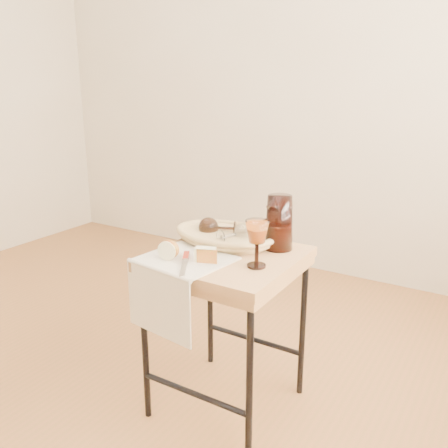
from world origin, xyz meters
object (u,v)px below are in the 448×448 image
Objects in this scene: goblet_lying_a at (220,228)px; goblet_lying_b at (234,235)px; tea_towel at (185,259)px; side_table at (227,332)px; bread_basket at (225,237)px; apple_half at (170,249)px; table_knife at (185,263)px; pitcher at (279,222)px; wine_goblet at (257,244)px.

goblet_lying_a is 0.10m from goblet_lying_b.
goblet_lying_a is 1.06× the size of goblet_lying_b.
tea_towel is at bearing -173.29° from goblet_lying_b.
goblet_lying_b reaches higher than side_table.
bread_basket is 5.02× the size of apple_half.
pitcher is at bearing 118.58° from table_knife.
table_knife is (-0.21, -0.13, -0.07)m from wine_goblet.
bread_basket is (0.02, 0.23, 0.02)m from tea_towel.
bread_basket is 0.23m from pitcher.
wine_goblet reaches higher than table_knife.
goblet_lying_b is at bearing -19.62° from bread_basket.
tea_towel is at bearing 70.13° from goblet_lying_a.
side_table is 1.71× the size of bread_basket.
wine_goblet reaches higher than goblet_lying_b.
pitcher reaches higher than bread_basket.
tea_towel is at bearing -177.03° from table_knife.
goblet_lying_a is 0.25m from pitcher.
bread_basket is at bearing 94.89° from goblet_lying_b.
tea_towel is 1.46× the size of table_knife.
bread_basket is at bearing 130.59° from goblet_lying_a.
tea_towel is 0.07m from apple_half.
wine_goblet is (0.26, -0.17, 0.03)m from goblet_lying_a.
goblet_lying_b is 1.65× the size of apple_half.
goblet_lying_b reaches higher than tea_towel.
goblet_lying_b is (0.06, -0.02, 0.03)m from bread_basket.
side_table is at bearing 160.16° from wine_goblet.
table_knife is at bearing -108.01° from side_table.
goblet_lying_b is at bearing 77.50° from tea_towel.
pitcher is 0.21m from wine_goblet.
goblet_lying_b is at bearing 101.65° from side_table.
tea_towel is at bearing -92.87° from bread_basket.
goblet_lying_b reaches higher than table_knife.
goblet_lying_b is at bearing 141.14° from wine_goblet.
side_table is 3.14× the size of table_knife.
goblet_lying_b is 0.27m from table_knife.
apple_half is 0.37× the size of table_knife.
goblet_lying_b is at bearing 139.40° from table_knife.
side_table is 0.37m from bread_basket.
side_table is at bearing -52.69° from bread_basket.
table_knife is at bearing 76.16° from goblet_lying_a.
goblet_lying_b reaches higher than bread_basket.
goblet_lying_a reaches higher than side_table.
bread_basket is at bearing 64.67° from apple_half.
goblet_lying_b is at bearing 51.75° from apple_half.
side_table is 2.15× the size of tea_towel.
bread_basket is 1.52× the size of pitcher.
table_knife is (0.01, -0.28, -0.01)m from bread_basket.
pitcher reaches higher than table_knife.
goblet_lying_a is 0.78× the size of wine_goblet.
wine_goblet is at bearing -19.84° from side_table.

